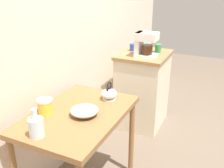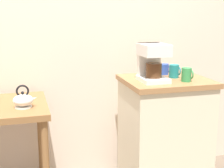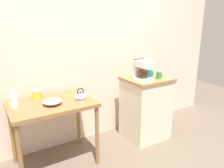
{
  "view_description": "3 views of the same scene",
  "coord_description": "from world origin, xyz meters",
  "px_view_note": "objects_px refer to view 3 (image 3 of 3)",
  "views": [
    {
      "loc": [
        -2.03,
        -0.9,
        1.66
      ],
      "look_at": [
        -0.19,
        -0.03,
        0.82
      ],
      "focal_mm": 41.26,
      "sensor_mm": 36.0,
      "label": 1
    },
    {
      "loc": [
        -0.35,
        -2.17,
        1.36
      ],
      "look_at": [
        0.23,
        -0.08,
        0.88
      ],
      "focal_mm": 52.91,
      "sensor_mm": 36.0,
      "label": 2
    },
    {
      "loc": [
        -1.25,
        -2.19,
        1.6
      ],
      "look_at": [
        0.08,
        -0.05,
        0.88
      ],
      "focal_mm": 34.47,
      "sensor_mm": 36.0,
      "label": 3
    }
  ],
  "objects_px": {
    "mug_blue": "(143,72)",
    "mug_tall_green": "(159,75)",
    "mug_dark_teal": "(150,73)",
    "coffee_maker": "(142,69)",
    "bowl_stoneware": "(52,102)",
    "canister_enamel": "(37,94)",
    "glass_carafe_vase": "(14,101)",
    "teakettle": "(81,97)"
  },
  "relations": [
    {
      "from": "mug_blue",
      "to": "mug_tall_green",
      "type": "bearing_deg",
      "value": -81.48
    },
    {
      "from": "bowl_stoneware",
      "to": "mug_tall_green",
      "type": "height_order",
      "value": "mug_tall_green"
    },
    {
      "from": "canister_enamel",
      "to": "bowl_stoneware",
      "type": "bearing_deg",
      "value": -70.71
    },
    {
      "from": "glass_carafe_vase",
      "to": "mug_tall_green",
      "type": "bearing_deg",
      "value": -8.04
    },
    {
      "from": "canister_enamel",
      "to": "coffee_maker",
      "type": "height_order",
      "value": "coffee_maker"
    },
    {
      "from": "mug_dark_teal",
      "to": "mug_tall_green",
      "type": "height_order",
      "value": "same"
    },
    {
      "from": "teakettle",
      "to": "coffee_maker",
      "type": "xyz_separation_m",
      "value": [
        0.88,
        0.01,
        0.22
      ]
    },
    {
      "from": "mug_dark_teal",
      "to": "mug_blue",
      "type": "height_order",
      "value": "mug_dark_teal"
    },
    {
      "from": "teakettle",
      "to": "bowl_stoneware",
      "type": "bearing_deg",
      "value": 171.53
    },
    {
      "from": "coffee_maker",
      "to": "mug_dark_teal",
      "type": "relative_size",
      "value": 2.71
    },
    {
      "from": "teakettle",
      "to": "mug_tall_green",
      "type": "height_order",
      "value": "mug_tall_green"
    },
    {
      "from": "canister_enamel",
      "to": "mug_tall_green",
      "type": "height_order",
      "value": "mug_tall_green"
    },
    {
      "from": "canister_enamel",
      "to": "mug_tall_green",
      "type": "relative_size",
      "value": 1.13
    },
    {
      "from": "bowl_stoneware",
      "to": "teakettle",
      "type": "bearing_deg",
      "value": -8.47
    },
    {
      "from": "mug_dark_teal",
      "to": "teakettle",
      "type": "bearing_deg",
      "value": -176.34
    },
    {
      "from": "bowl_stoneware",
      "to": "mug_tall_green",
      "type": "relative_size",
      "value": 2.11
    },
    {
      "from": "glass_carafe_vase",
      "to": "canister_enamel",
      "type": "xyz_separation_m",
      "value": [
        0.26,
        0.14,
        -0.01
      ]
    },
    {
      "from": "glass_carafe_vase",
      "to": "coffee_maker",
      "type": "distance_m",
      "value": 1.56
    },
    {
      "from": "bowl_stoneware",
      "to": "glass_carafe_vase",
      "type": "height_order",
      "value": "glass_carafe_vase"
    },
    {
      "from": "coffee_maker",
      "to": "canister_enamel",
      "type": "bearing_deg",
      "value": 166.61
    },
    {
      "from": "teakettle",
      "to": "mug_tall_green",
      "type": "relative_size",
      "value": 1.61
    },
    {
      "from": "teakettle",
      "to": "mug_blue",
      "type": "xyz_separation_m",
      "value": [
        1.06,
        0.21,
        0.12
      ]
    },
    {
      "from": "teakettle",
      "to": "coffee_maker",
      "type": "bearing_deg",
      "value": 0.62
    },
    {
      "from": "mug_blue",
      "to": "glass_carafe_vase",
      "type": "bearing_deg",
      "value": -178.79
    },
    {
      "from": "glass_carafe_vase",
      "to": "canister_enamel",
      "type": "distance_m",
      "value": 0.3
    },
    {
      "from": "teakettle",
      "to": "glass_carafe_vase",
      "type": "xyz_separation_m",
      "value": [
        -0.66,
        0.17,
        0.02
      ]
    },
    {
      "from": "coffee_maker",
      "to": "mug_tall_green",
      "type": "xyz_separation_m",
      "value": [
        0.22,
        -0.09,
        -0.09
      ]
    },
    {
      "from": "bowl_stoneware",
      "to": "mug_blue",
      "type": "height_order",
      "value": "mug_blue"
    },
    {
      "from": "bowl_stoneware",
      "to": "mug_dark_teal",
      "type": "relative_size",
      "value": 2.11
    },
    {
      "from": "coffee_maker",
      "to": "mug_blue",
      "type": "distance_m",
      "value": 0.29
    },
    {
      "from": "coffee_maker",
      "to": "mug_blue",
      "type": "relative_size",
      "value": 3.14
    },
    {
      "from": "teakettle",
      "to": "canister_enamel",
      "type": "distance_m",
      "value": 0.51
    },
    {
      "from": "bowl_stoneware",
      "to": "canister_enamel",
      "type": "height_order",
      "value": "canister_enamel"
    },
    {
      "from": "mug_tall_green",
      "to": "coffee_maker",
      "type": "bearing_deg",
      "value": 158.69
    },
    {
      "from": "mug_dark_teal",
      "to": "mug_tall_green",
      "type": "relative_size",
      "value": 1.0
    },
    {
      "from": "canister_enamel",
      "to": "mug_dark_teal",
      "type": "xyz_separation_m",
      "value": [
        1.48,
        -0.24,
        0.12
      ]
    },
    {
      "from": "mug_dark_teal",
      "to": "coffee_maker",
      "type": "bearing_deg",
      "value": -163.49
    },
    {
      "from": "coffee_maker",
      "to": "mug_blue",
      "type": "xyz_separation_m",
      "value": [
        0.18,
        0.2,
        -0.1
      ]
    },
    {
      "from": "bowl_stoneware",
      "to": "canister_enamel",
      "type": "bearing_deg",
      "value": 109.29
    },
    {
      "from": "bowl_stoneware",
      "to": "canister_enamel",
      "type": "relative_size",
      "value": 1.86
    },
    {
      "from": "bowl_stoneware",
      "to": "mug_dark_teal",
      "type": "bearing_deg",
      "value": 0.95
    },
    {
      "from": "bowl_stoneware",
      "to": "mug_dark_teal",
      "type": "distance_m",
      "value": 1.39
    }
  ]
}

